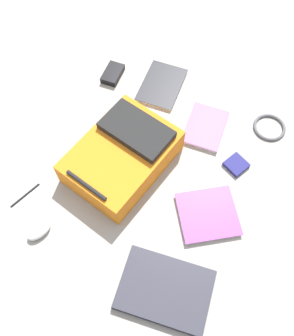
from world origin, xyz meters
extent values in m
plane|color=gray|center=(0.00, 0.00, 0.00)|extent=(3.46, 3.46, 0.00)
cube|color=orange|center=(0.08, 0.03, 0.06)|extent=(0.34, 0.46, 0.13)
cube|color=black|center=(0.08, -0.07, 0.14)|extent=(0.29, 0.18, 0.03)
cylinder|color=black|center=(0.09, 0.24, 0.13)|extent=(0.19, 0.02, 0.02)
cube|color=#24242C|center=(-0.35, 0.37, 0.01)|extent=(0.38, 0.32, 0.02)
cube|color=#2D2D38|center=(-0.35, 0.37, 0.03)|extent=(0.38, 0.32, 0.01)
cube|color=silver|center=(0.18, -0.41, 0.01)|extent=(0.23, 0.29, 0.01)
cube|color=black|center=(0.18, -0.41, 0.01)|extent=(0.24, 0.30, 0.00)
cube|color=silver|center=(-0.11, -0.32, 0.01)|extent=(0.21, 0.25, 0.02)
cube|color=purple|center=(-0.11, -0.32, 0.02)|extent=(0.22, 0.26, 0.00)
cube|color=silver|center=(-0.33, 0.03, 0.01)|extent=(0.30, 0.30, 0.02)
cube|color=purple|center=(-0.33, 0.03, 0.02)|extent=(0.31, 0.31, 0.00)
ellipsoid|color=silver|center=(0.17, 0.46, 0.02)|extent=(0.08, 0.11, 0.04)
torus|color=#4C4C51|center=(-0.35, -0.49, 0.01)|extent=(0.14, 0.14, 0.01)
cube|color=black|center=(0.41, -0.33, 0.02)|extent=(0.11, 0.14, 0.03)
cylinder|color=black|center=(0.33, 0.38, 0.00)|extent=(0.03, 0.14, 0.01)
cube|color=navy|center=(-0.32, -0.23, 0.01)|extent=(0.10, 0.10, 0.02)
camera|label=1|loc=(-0.43, 0.59, 1.40)|focal=39.58mm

